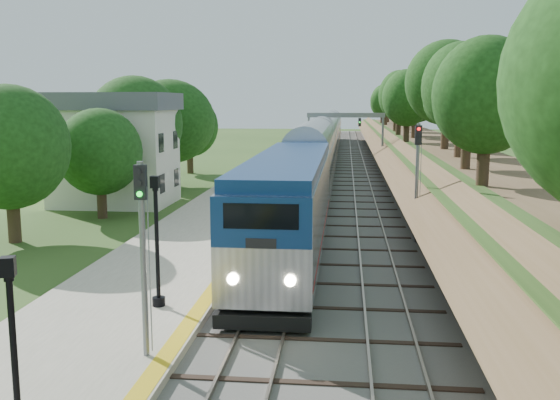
# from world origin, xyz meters

# --- Properties ---
(trackbed) EXTENTS (9.50, 170.00, 0.28)m
(trackbed) POSITION_xyz_m (2.00, 60.00, 0.07)
(trackbed) COLOR #4C4944
(trackbed) RESTS_ON ground
(platform) EXTENTS (6.40, 68.00, 0.38)m
(platform) POSITION_xyz_m (-5.20, 16.00, 0.19)
(platform) COLOR #9D977F
(platform) RESTS_ON ground
(yellow_stripe) EXTENTS (0.55, 68.00, 0.01)m
(yellow_stripe) POSITION_xyz_m (-2.35, 16.00, 0.39)
(yellow_stripe) COLOR gold
(yellow_stripe) RESTS_ON platform
(embankment) EXTENTS (10.64, 170.00, 11.70)m
(embankment) POSITION_xyz_m (10.35, 60.00, 1.95)
(embankment) COLOR brown
(embankment) RESTS_ON ground
(station_building) EXTENTS (8.60, 6.60, 8.00)m
(station_building) POSITION_xyz_m (-14.00, 30.00, 4.09)
(station_building) COLOR silver
(station_building) RESTS_ON ground
(signal_gantry) EXTENTS (8.40, 0.38, 6.20)m
(signal_gantry) POSITION_xyz_m (2.47, 54.99, 4.82)
(signal_gantry) COLOR slate
(signal_gantry) RESTS_ON ground
(trees_behind_platform) EXTENTS (7.82, 53.32, 7.21)m
(trees_behind_platform) POSITION_xyz_m (-11.17, 20.67, 4.53)
(trees_behind_platform) COLOR #332316
(trees_behind_platform) RESTS_ON ground
(train) EXTENTS (3.19, 105.94, 4.69)m
(train) POSITION_xyz_m (0.00, 57.11, 2.39)
(train) COLOR black
(train) RESTS_ON trackbed
(lamppost_mid) EXTENTS (0.41, 0.41, 4.12)m
(lamppost_mid) POSITION_xyz_m (-3.71, -2.56, 2.22)
(lamppost_mid) COLOR black
(lamppost_mid) RESTS_ON platform
(lamppost_far) EXTENTS (0.45, 0.45, 4.53)m
(lamppost_far) POSITION_xyz_m (-3.82, 6.94, 2.40)
(lamppost_far) COLOR black
(lamppost_far) RESTS_ON platform
(signal_platform) EXTENTS (0.32, 0.25, 5.42)m
(signal_platform) POSITION_xyz_m (-2.90, 2.74, 3.71)
(signal_platform) COLOR slate
(signal_platform) RESTS_ON platform
(signal_farside) EXTENTS (0.34, 0.27, 6.17)m
(signal_farside) POSITION_xyz_m (6.20, 19.08, 3.89)
(signal_farside) COLOR slate
(signal_farside) RESTS_ON ground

